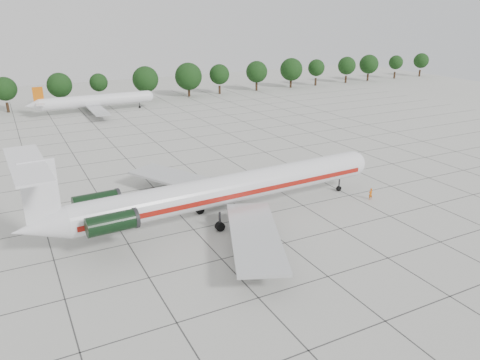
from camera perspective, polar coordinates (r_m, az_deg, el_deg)
The scene contains 6 objects.
ground at distance 60.32m, azimuth 1.41°, elevation -4.52°, with size 260.00×260.00×0.00m, color #BABAB2.
apron_joints at distance 72.82m, azimuth -4.26°, elevation -0.10°, with size 170.00×170.00×0.02m, color #383838.
main_airliner at distance 57.84m, azimuth -3.22°, elevation -1.43°, with size 47.43×37.24×11.11m.
ground_crew at distance 67.83m, azimuth 15.63°, elevation -1.64°, with size 0.61×0.40×1.68m, color #D25A0C.
bg_airliner_c at distance 126.69m, azimuth -17.23°, elevation 9.20°, with size 28.24×27.20×7.40m.
tree_line at distance 135.17m, azimuth -21.14°, elevation 10.73°, with size 249.86×8.44×10.22m.
Camera 1 is at (-26.43, -47.97, 25.28)m, focal length 35.00 mm.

